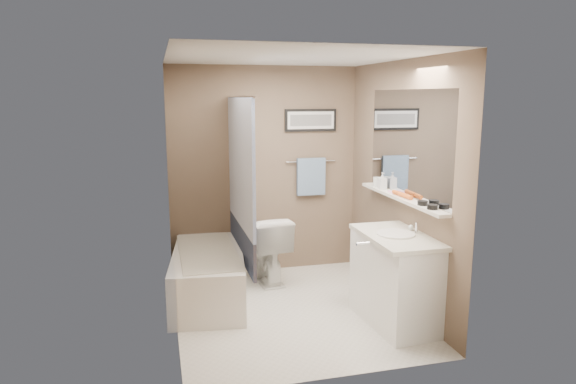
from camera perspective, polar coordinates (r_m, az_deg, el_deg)
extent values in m
plane|color=silver|center=(5.13, 0.43, -13.03)|extent=(2.50, 2.50, 0.00)
cube|color=silver|center=(4.71, 0.47, 14.53)|extent=(2.20, 2.50, 0.04)
cube|color=brown|center=(5.96, -2.58, 2.33)|extent=(2.20, 0.04, 2.40)
cube|color=brown|center=(3.63, 5.43, -3.12)|extent=(2.20, 0.04, 2.40)
cube|color=brown|center=(4.62, -12.60, -0.34)|extent=(0.04, 2.50, 2.40)
cube|color=brown|center=(5.16, 12.13, 0.80)|extent=(0.04, 2.50, 2.40)
cube|color=#C1AE92|center=(5.15, -12.84, -1.50)|extent=(0.02, 1.55, 2.00)
cylinder|color=silver|center=(5.11, -5.42, 10.48)|extent=(0.02, 1.55, 0.02)
cube|color=white|center=(5.15, -5.30, 3.23)|extent=(0.03, 1.45, 1.28)
cube|color=#2A344E|center=(5.32, -5.14, -5.57)|extent=(0.03, 1.45, 0.36)
cube|color=silver|center=(4.97, 13.19, 5.29)|extent=(0.02, 1.60, 1.00)
cube|color=silver|center=(5.02, 12.38, -0.63)|extent=(0.12, 1.60, 0.03)
cylinder|color=silver|center=(6.07, 2.54, 3.43)|extent=(0.60, 0.02, 0.02)
cube|color=#9BC0E2|center=(6.07, 2.58, 1.72)|extent=(0.34, 0.05, 0.44)
cube|color=black|center=(6.04, 2.53, 7.97)|extent=(0.62, 0.02, 0.26)
cube|color=white|center=(6.03, 2.57, 7.97)|extent=(0.56, 0.00, 0.20)
cube|color=#595959|center=(6.03, 2.58, 7.97)|extent=(0.50, 0.00, 0.13)
cube|color=silver|center=(3.88, 13.13, -5.48)|extent=(0.80, 0.02, 2.00)
cylinder|color=silver|center=(3.79, 8.32, -5.70)|extent=(0.10, 0.02, 0.02)
cube|color=white|center=(5.38, -8.82, -9.14)|extent=(0.87, 1.57, 0.50)
cube|color=beige|center=(5.30, -8.90, -6.60)|extent=(0.56, 1.36, 0.02)
imported|color=white|center=(5.79, -2.43, -6.24)|extent=(0.49, 0.78, 0.76)
cube|color=white|center=(4.83, 11.91, -9.69)|extent=(0.57, 0.93, 0.80)
cube|color=beige|center=(4.70, 12.00, -4.89)|extent=(0.54, 0.96, 0.04)
cylinder|color=white|center=(4.69, 11.90, -4.57)|extent=(0.34, 0.34, 0.01)
cylinder|color=silver|center=(4.77, 14.08, -3.89)|extent=(0.02, 0.02, 0.10)
sphere|color=white|center=(4.86, 13.51, -3.84)|extent=(0.05, 0.05, 0.05)
cylinder|color=black|center=(4.51, 15.75, -1.60)|extent=(0.09, 0.09, 0.04)
cylinder|color=black|center=(4.65, 14.72, -1.19)|extent=(0.09, 0.09, 0.04)
cylinder|color=#DB5E1E|center=(4.93, 12.89, -0.42)|extent=(0.05, 0.22, 0.04)
cylinder|color=#C9531C|center=(5.03, 12.33, -0.19)|extent=(0.07, 0.22, 0.04)
cube|color=#F495C3|center=(5.19, 11.45, -0.03)|extent=(0.04, 0.16, 0.01)
cylinder|color=silver|center=(5.50, 9.85, 1.12)|extent=(0.08, 0.08, 0.10)
imported|color=#999999|center=(5.37, 10.44, 1.25)|extent=(0.08, 0.08, 0.17)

